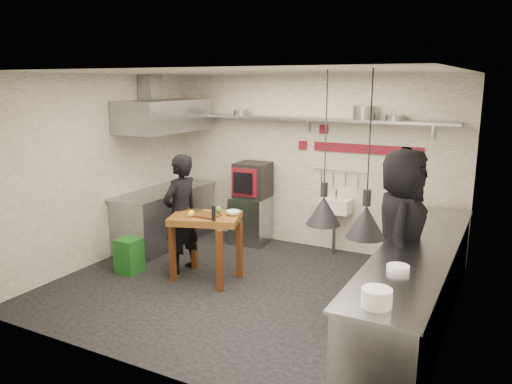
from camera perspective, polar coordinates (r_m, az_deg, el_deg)
The scene contains 47 objects.
floor at distance 6.73m, azimuth -1.09°, elevation -11.03°, with size 5.00×5.00×0.00m, color black.
ceiling at distance 6.17m, azimuth -1.20°, elevation 13.55°, with size 5.00×5.00×0.00m, color beige.
wall_back at distance 8.17m, azimuth 6.03°, elevation 3.38°, with size 5.00×0.04×2.80m, color white.
wall_front at distance 4.63m, azimuth -13.88°, elevation -4.02°, with size 5.00×0.04×2.80m, color white.
wall_left at distance 7.81m, azimuth -17.42°, elevation 2.44°, with size 0.04×4.20×2.80m, color white.
wall_right at distance 5.57m, azimuth 22.00°, elevation -1.81°, with size 0.04×4.20×2.80m, color white.
red_band_horiz at distance 7.81m, azimuth 12.52°, elevation 4.81°, with size 1.70×0.02×0.14m, color maroon.
red_band_vert at distance 7.75m, azimuth 16.62°, elevation 0.92°, with size 0.14×0.02×1.10m, color maroon.
red_tile_a at distance 7.99m, azimuth 7.74°, elevation 7.11°, with size 0.14×0.02×0.14m, color maroon.
red_tile_b at distance 8.15m, azimuth 5.37°, elevation 5.36°, with size 0.14×0.02×0.14m, color maroon.
back_shelf at distance 7.92m, azimuth 5.66°, elevation 8.35°, with size 4.60×0.34×0.04m, color slate.
shelf_bracket_left at distance 8.95m, azimuth -5.41°, elevation 8.19°, with size 0.04×0.06×0.24m, color slate.
shelf_bracket_mid at distance 8.07m, azimuth 6.05°, elevation 7.70°, with size 0.04×0.06×0.24m, color slate.
shelf_bracket_right at distance 7.57m, azimuth 19.60°, elevation 6.74°, with size 0.04×0.06×0.24m, color slate.
pan_far_left at distance 8.42m, azimuth -1.72°, elevation 9.09°, with size 0.25×0.25×0.09m, color slate.
pan_mid_left at distance 8.42m, azimuth -1.67°, elevation 9.02°, with size 0.21×0.21×0.07m, color slate.
stock_pot at distance 7.61m, azimuth 12.36°, elevation 8.86°, with size 0.36×0.36×0.20m, color slate.
pan_right at distance 7.50m, azimuth 15.69°, elevation 8.17°, with size 0.29×0.29×0.08m, color slate.
oven_stand at distance 8.44m, azimuth -0.66°, elevation -3.21°, with size 0.58×0.53×0.80m, color slate.
combi_oven at distance 8.28m, azimuth -0.36°, elevation 1.39°, with size 0.54×0.50×0.58m, color black.
oven_door at distance 8.06m, azimuth -1.35°, elevation 1.09°, with size 0.45×0.03×0.46m, color maroon.
oven_glass at distance 8.03m, azimuth -1.54°, elevation 1.03°, with size 0.33×0.01×0.34m, color black.
hand_sink at distance 7.94m, azimuth 9.12°, elevation -1.54°, with size 0.46×0.34×0.22m, color white.
sink_tap at distance 7.90m, azimuth 9.17°, elevation -0.28°, with size 0.03×0.03×0.14m, color slate.
sink_drain at distance 8.02m, azimuth 8.92°, elevation -4.65°, with size 0.06×0.06×0.66m, color slate.
utensil_rail at distance 7.96m, azimuth 9.59°, elevation 2.45°, with size 0.02×0.02×0.90m, color slate.
counter_right at distance 5.90m, azimuth 17.81°, elevation -10.43°, with size 0.70×3.80×0.90m, color slate.
counter_right_top at distance 5.74m, azimuth 18.12°, elevation -6.14°, with size 0.76×3.90×0.03m, color slate.
plate_stack at distance 4.17m, azimuth 13.62°, elevation -11.67°, with size 0.24×0.24×0.15m, color white.
small_bowl_right at distance 4.99m, azimuth 15.93°, elevation -8.35°, with size 0.22×0.22×0.05m, color white.
counter_left at distance 8.54m, azimuth -10.36°, elevation -2.87°, with size 0.70×1.90×0.90m, color slate.
counter_left_top at distance 8.43m, azimuth -10.48°, elevation 0.17°, with size 0.76×2.00×0.03m, color slate.
extractor_hood at distance 8.23m, azimuth -10.55°, elevation 8.56°, with size 0.78×1.60×0.50m, color slate.
hood_duct at distance 8.37m, azimuth -12.03°, elevation 11.31°, with size 0.28×0.28×0.50m, color slate.
green_bin at distance 7.43m, azimuth -14.29°, elevation -7.05°, with size 0.32×0.32×0.50m, color #1A5B1D.
prep_table at distance 6.92m, azimuth -5.72°, elevation -6.33°, with size 0.92×0.64×0.92m, color brown, non-canonical shape.
cutting_board at distance 6.73m, azimuth -5.73°, elevation -2.67°, with size 0.35×0.25×0.03m, color #512912.
pepper_mill at distance 6.48m, azimuth -4.87°, elevation -2.46°, with size 0.05×0.05×0.20m, color black.
lemon_a at distance 6.77m, azimuth -7.38°, elevation -2.37°, with size 0.08×0.08×0.08m, color yellow.
lemon_b at distance 6.71m, azimuth -7.51°, elevation -2.55°, with size 0.07×0.07×0.07m, color yellow.
veg_ball at distance 6.87m, azimuth -4.31°, elevation -2.00°, with size 0.09×0.09×0.09m, color #4A823C.
steel_tray at distance 6.99m, azimuth -6.90°, elevation -2.10°, with size 0.16×0.11×0.03m, color slate.
bowl at distance 6.76m, azimuth -2.63°, elevation -2.40°, with size 0.19×0.19×0.06m, color white.
heat_lamp_near at distance 4.82m, azimuth 7.93°, elevation 4.83°, with size 0.34×0.34×1.49m, color black, non-canonical shape.
heat_lamp_far at distance 4.25m, azimuth 12.79°, elevation 4.08°, with size 0.34×0.34×1.42m, color black, non-canonical shape.
chef_left at distance 7.16m, azimuth -8.57°, elevation -2.47°, with size 0.62×0.41×1.71m, color black.
chef_right at distance 6.04m, azimuth 16.23°, elevation -4.45°, with size 0.96×0.62×1.96m, color black.
Camera 1 is at (3.00, -5.39, 2.69)m, focal length 35.00 mm.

